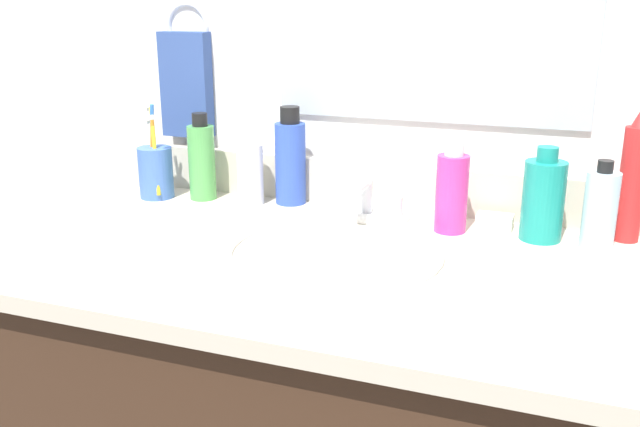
{
  "coord_description": "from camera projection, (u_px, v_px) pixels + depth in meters",
  "views": [
    {
      "loc": [
        0.38,
        -0.99,
        1.17
      ],
      "look_at": [
        0.01,
        0.0,
        0.84
      ],
      "focal_mm": 39.25,
      "sensor_mm": 36.0,
      "label": 1
    }
  ],
  "objects": [
    {
      "name": "backsplash",
      "position": [
        369.0,
        184.0,
        1.38
      ],
      "size": [
        1.03,
        0.02,
        0.09
      ],
      "primitive_type": "cube",
      "color": "beige",
      "rests_on": "countertop"
    },
    {
      "name": "soap_bar",
      "position": [
        495.0,
        221.0,
        1.26
      ],
      "size": [
        0.06,
        0.04,
        0.02
      ],
      "primitive_type": "cube",
      "color": "white",
      "rests_on": "countertop"
    },
    {
      "name": "bottle_soap_pink",
      "position": [
        452.0,
        190.0,
        1.22
      ],
      "size": [
        0.06,
        0.06,
        0.17
      ],
      "color": "#D8338C",
      "rests_on": "countertop"
    },
    {
      "name": "countertop",
      "position": [
        317.0,
        262.0,
        1.14
      ],
      "size": [
        1.03,
        0.61,
        0.03
      ],
      "primitive_type": "cube",
      "color": "beige",
      "rests_on": "vanity_cabinet"
    },
    {
      "name": "bottle_shampoo_blue",
      "position": [
        290.0,
        160.0,
        1.39
      ],
      "size": [
        0.06,
        0.06,
        0.2
      ],
      "color": "#2D4CB2",
      "rests_on": "countertop"
    },
    {
      "name": "cup_blue_plastic",
      "position": [
        156.0,
        171.0,
        1.44
      ],
      "size": [
        0.07,
        0.07,
        0.19
      ],
      "color": "#3F66B7",
      "rests_on": "countertop"
    },
    {
      "name": "faucet",
      "position": [
        366.0,
        205.0,
        1.31
      ],
      "size": [
        0.16,
        0.1,
        0.08
      ],
      "color": "silver",
      "rests_on": "countertop"
    },
    {
      "name": "bottle_toner_green",
      "position": [
        202.0,
        160.0,
        1.42
      ],
      "size": [
        0.05,
        0.05,
        0.18
      ],
      "color": "#4C9E4C",
      "rests_on": "countertop"
    },
    {
      "name": "bottle_lotion_white",
      "position": [
        250.0,
        171.0,
        1.39
      ],
      "size": [
        0.05,
        0.05,
        0.15
      ],
      "color": "white",
      "rests_on": "countertop"
    },
    {
      "name": "back_wall",
      "position": [
        375.0,
        254.0,
        1.49
      ],
      "size": [
        2.13,
        0.04,
        1.3
      ],
      "primitive_type": "cube",
      "color": "white",
      "rests_on": "ground_plane"
    },
    {
      "name": "hand_towel",
      "position": [
        186.0,
        85.0,
        1.49
      ],
      "size": [
        0.11,
        0.04,
        0.22
      ],
      "primitive_type": "cube",
      "color": "#334C8C"
    },
    {
      "name": "towel_ring",
      "position": [
        188.0,
        26.0,
        1.47
      ],
      "size": [
        0.1,
        0.01,
        0.1
      ],
      "primitive_type": "torus",
      "rotation": [
        1.57,
        0.0,
        0.0
      ],
      "color": "silver"
    },
    {
      "name": "bottle_mouthwash_teal",
      "position": [
        543.0,
        199.0,
        1.18
      ],
      "size": [
        0.07,
        0.07,
        0.16
      ],
      "color": "teal",
      "rests_on": "countertop"
    },
    {
      "name": "bottle_gel_clear",
      "position": [
        600.0,
        210.0,
        1.14
      ],
      "size": [
        0.05,
        0.05,
        0.15
      ],
      "color": "silver",
      "rests_on": "countertop"
    },
    {
      "name": "sink_basin",
      "position": [
        331.0,
        270.0,
        1.15
      ],
      "size": [
        0.37,
        0.37,
        0.11
      ],
      "color": "white",
      "rests_on": "countertop"
    },
    {
      "name": "bottle_spray_red",
      "position": [
        633.0,
        180.0,
        1.17
      ],
      "size": [
        0.04,
        0.04,
        0.23
      ],
      "color": "red",
      "rests_on": "countertop"
    }
  ]
}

